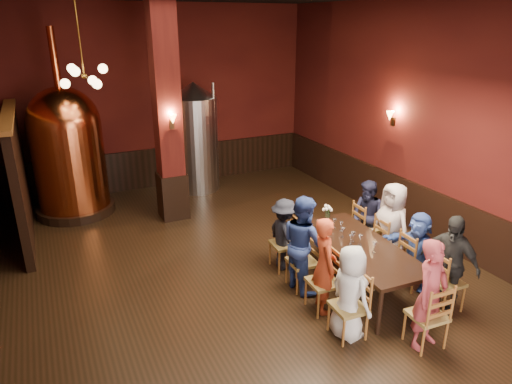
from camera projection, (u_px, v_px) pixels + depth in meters
name	position (u px, v px, depth m)	size (l,w,h in m)	color
room	(234.00, 145.00, 7.10)	(10.00, 10.02, 4.50)	black
wainscot_right	(414.00, 207.00, 9.32)	(0.08, 9.90, 1.00)	black
wainscot_back	(161.00, 167.00, 11.90)	(7.90, 0.08, 1.00)	black
column	(167.00, 115.00, 9.34)	(0.58, 0.58, 4.50)	#4E1510
partition	(20.00, 178.00, 8.87)	(0.22, 3.50, 2.40)	black
pendant_cluster	(84.00, 76.00, 8.52)	(0.90, 0.90, 1.70)	#A57226
sconce_wall	(393.00, 118.00, 9.37)	(0.20, 0.20, 0.36)	black
sconce_column	(171.00, 121.00, 9.11)	(0.20, 0.20, 0.36)	black
dining_table	(360.00, 248.00, 7.23)	(1.14, 2.45, 0.75)	black
chair_0	(349.00, 307.00, 6.14)	(0.46, 0.46, 0.92)	brown
person_0	(350.00, 293.00, 6.06)	(0.66, 0.43, 1.35)	silver
chair_1	(323.00, 282.00, 6.72)	(0.46, 0.46, 0.92)	brown
person_1	(324.00, 265.00, 6.62)	(0.54, 0.36, 1.48)	#AD3A1D
chair_2	(302.00, 261.00, 7.29)	(0.46, 0.46, 0.92)	brown
person_2	(303.00, 243.00, 7.17)	(0.77, 0.38, 1.58)	navy
chair_3	(284.00, 244.00, 7.87)	(0.46, 0.46, 0.92)	brown
person_3	(284.00, 234.00, 7.81)	(0.82, 0.47, 1.28)	black
chair_4	(446.00, 281.00, 6.74)	(0.46, 0.46, 0.92)	brown
person_4	(449.00, 263.00, 6.64)	(0.89, 0.37, 1.52)	black
chair_5	(415.00, 260.00, 7.32)	(0.46, 0.46, 0.92)	brown
person_5	(417.00, 250.00, 7.26)	(1.19, 0.38, 1.29)	#3653A3
chair_6	(389.00, 243.00, 7.89)	(0.46, 0.46, 0.92)	brown
person_6	(391.00, 226.00, 7.78)	(0.76, 0.49, 1.55)	#B6A5A0
chair_7	(367.00, 228.00, 8.47)	(0.46, 0.46, 0.92)	brown
person_7	(368.00, 217.00, 8.40)	(0.66, 0.33, 1.37)	#1B1D37
chair_8	(427.00, 315.00, 5.96)	(0.46, 0.46, 0.92)	brown
person_8	(430.00, 295.00, 5.86)	(0.56, 0.37, 1.54)	maroon
copper_kettle	(68.00, 150.00, 9.84)	(1.81, 1.81, 3.98)	black
steel_vessel	(195.00, 137.00, 11.34)	(1.34, 1.34, 2.71)	#B2B2B7
rose_vase	(328.00, 210.00, 7.99)	(0.18, 0.18, 0.30)	white
wine_glass_0	(341.00, 226.00, 7.64)	(0.07, 0.07, 0.17)	white
wine_glass_1	(334.00, 224.00, 7.75)	(0.07, 0.07, 0.17)	white
wine_glass_2	(374.00, 247.00, 6.93)	(0.07, 0.07, 0.17)	white
wine_glass_3	(351.00, 240.00, 7.18)	(0.07, 0.07, 0.17)	white
wine_glass_4	(343.00, 232.00, 7.43)	(0.07, 0.07, 0.17)	white
wine_glass_5	(353.00, 237.00, 7.27)	(0.07, 0.07, 0.17)	white
wine_glass_6	(360.00, 240.00, 7.18)	(0.07, 0.07, 0.17)	white
wine_glass_7	(318.00, 225.00, 7.71)	(0.07, 0.07, 0.17)	white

